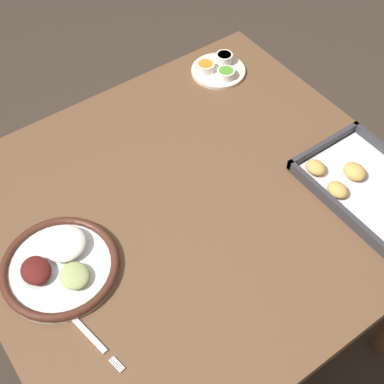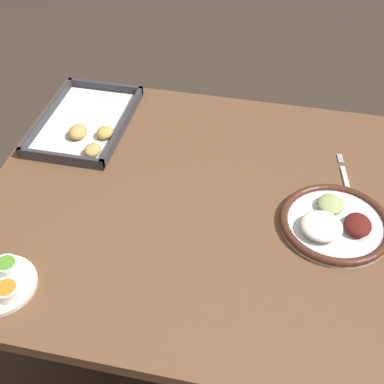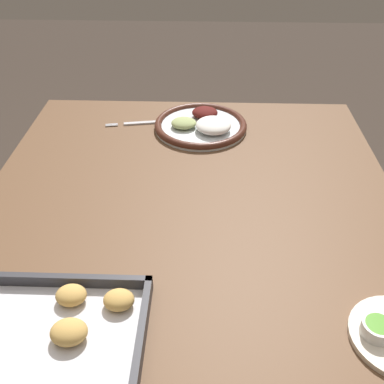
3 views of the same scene
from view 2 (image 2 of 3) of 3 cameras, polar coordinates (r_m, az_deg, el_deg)
ground_plane at (r=1.89m, az=0.04°, el=-16.62°), size 8.00×8.00×0.00m
dining_table at (r=1.40m, az=0.05°, el=-3.87°), size 0.95×1.05×0.71m
dinner_plate at (r=1.30m, az=14.96°, el=-3.20°), size 0.26×0.26×0.05m
fork at (r=1.43m, az=16.10°, el=1.12°), size 0.20×0.05×0.00m
baking_tray at (r=1.58m, az=-11.25°, el=7.06°), size 0.37×0.24×0.04m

